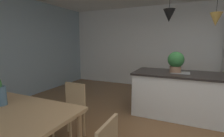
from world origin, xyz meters
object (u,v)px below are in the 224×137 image
Objects in this scene: chair_far_right at (70,109)px; potted_plant_on_island at (176,61)px; kitchen_island at (186,94)px; vase_on_dining_table at (1,96)px.

potted_plant_on_island is (1.41, 1.63, 0.66)m from chair_far_right.
chair_far_right is at bearing -130.93° from potted_plant_on_island.
kitchen_island is 4.87× the size of potted_plant_on_island.
chair_far_right is 2.26m from potted_plant_on_island.
vase_on_dining_table is (-1.86, -2.40, -0.27)m from potted_plant_on_island.
kitchen_island is 0.71m from potted_plant_on_island.
potted_plant_on_island is (-0.23, 0.00, 0.67)m from kitchen_island.
kitchen_island is (1.64, 1.63, -0.01)m from chair_far_right.
chair_far_right is at bearing 60.08° from vase_on_dining_table.
vase_on_dining_table is at bearing -127.74° from potted_plant_on_island.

